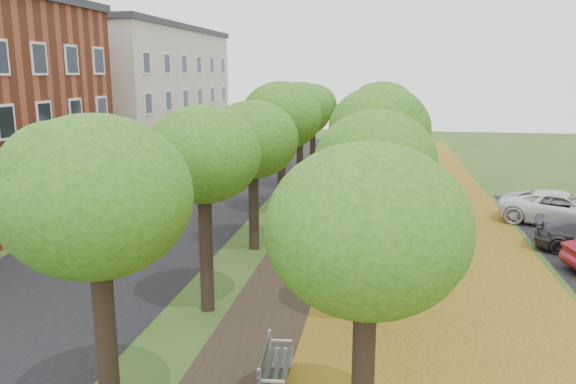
% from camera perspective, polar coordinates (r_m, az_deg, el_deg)
% --- Properties ---
extents(street_asphalt, '(8.00, 70.00, 0.01)m').
position_cam_1_polar(street_asphalt, '(27.02, -12.98, -3.09)').
color(street_asphalt, black).
rests_on(street_asphalt, ground).
extents(footpath, '(3.20, 70.00, 0.01)m').
position_cam_1_polar(footpath, '(25.12, 3.04, -3.94)').
color(footpath, black).
rests_on(footpath, ground).
extents(leaf_verge, '(7.50, 70.00, 0.01)m').
position_cam_1_polar(leaf_verge, '(25.05, 14.50, -4.36)').
color(leaf_verge, olive).
rests_on(leaf_verge, ground).
extents(tree_row_west, '(3.56, 33.56, 6.08)m').
position_cam_1_polar(tree_row_west, '(24.62, -1.96, 6.46)').
color(tree_row_west, black).
rests_on(tree_row_west, ground).
extents(tree_row_east, '(3.56, 33.56, 6.08)m').
position_cam_1_polar(tree_row_east, '(24.10, 9.34, 6.19)').
color(tree_row_east, black).
rests_on(tree_row_east, ground).
extents(building_cream, '(10.30, 20.30, 10.40)m').
position_cam_1_polar(building_cream, '(46.46, -15.60, 9.53)').
color(building_cream, beige).
rests_on(building_cream, ground).
extents(bench, '(0.74, 2.01, 0.93)m').
position_cam_1_polar(bench, '(13.10, -1.39, -17.42)').
color(bench, '#29332B').
rests_on(bench, ground).
extents(car_white, '(5.98, 4.27, 1.51)m').
position_cam_1_polar(car_white, '(28.84, 26.09, -1.54)').
color(car_white, white).
rests_on(car_white, ground).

